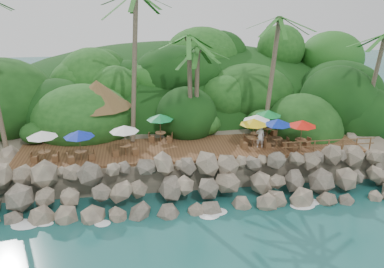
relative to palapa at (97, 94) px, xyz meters
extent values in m
plane|color=#19514F|center=(7.17, -10.05, -5.79)|extent=(140.00, 140.00, 0.00)
cube|color=gray|center=(7.17, 5.95, -4.74)|extent=(32.00, 25.20, 2.10)
ellipsoid|color=#143811|center=(7.17, 13.45, -5.79)|extent=(44.80, 28.00, 15.40)
cube|color=brown|center=(7.17, -4.05, -3.59)|extent=(26.00, 5.00, 0.20)
ellipsoid|color=white|center=(-4.83, -9.75, -5.76)|extent=(1.20, 0.80, 0.06)
ellipsoid|color=white|center=(-1.83, -9.75, -5.76)|extent=(1.20, 0.80, 0.06)
ellipsoid|color=white|center=(1.17, -9.75, -5.76)|extent=(1.20, 0.80, 0.06)
ellipsoid|color=white|center=(4.17, -9.75, -5.76)|extent=(1.20, 0.80, 0.06)
ellipsoid|color=white|center=(7.17, -9.75, -5.76)|extent=(1.20, 0.80, 0.06)
ellipsoid|color=white|center=(10.17, -9.75, -5.76)|extent=(1.20, 0.80, 0.06)
ellipsoid|color=white|center=(13.17, -9.75, -5.76)|extent=(1.20, 0.80, 0.06)
ellipsoid|color=white|center=(16.17, -9.75, -5.76)|extent=(1.20, 0.80, 0.06)
ellipsoid|color=white|center=(19.17, -9.75, -5.76)|extent=(1.20, 0.80, 0.06)
cylinder|color=brown|center=(3.07, -1.42, 2.13)|extent=(1.26, 2.00, 11.16)
cylinder|color=brown|center=(7.94, -1.25, 0.13)|extent=(0.61, 0.78, 7.25)
ellipsoid|color=#23601E|center=(7.94, -1.25, 3.75)|extent=(6.00, 6.00, 2.40)
cylinder|color=brown|center=(7.37, -1.49, 0.57)|extent=(0.72, 0.94, 8.13)
ellipsoid|color=#23601E|center=(7.37, -1.49, 4.63)|extent=(6.00, 6.00, 2.40)
cylinder|color=brown|center=(13.90, -1.86, 1.22)|extent=(1.35, 1.11, 9.40)
ellipsoid|color=#23601E|center=(13.90, -1.86, 5.92)|extent=(6.00, 6.00, 2.40)
cylinder|color=brown|center=(23.24, -1.16, 0.48)|extent=(0.77, 1.16, 7.93)
ellipsoid|color=#23601E|center=(23.24, -1.16, 4.44)|extent=(6.00, 6.00, 2.40)
cylinder|color=brown|center=(-1.40, -1.40, -2.29)|extent=(0.16, 0.16, 2.40)
cylinder|color=brown|center=(1.40, -1.40, -2.29)|extent=(0.16, 0.16, 2.40)
cylinder|color=brown|center=(-1.40, 1.40, -2.29)|extent=(0.16, 0.16, 2.40)
cylinder|color=brown|center=(1.40, 1.40, -2.29)|extent=(0.16, 0.16, 2.40)
cone|color=brown|center=(0.00, 0.00, 0.01)|extent=(5.52, 5.52, 2.20)
cylinder|color=brown|center=(13.59, -2.54, -3.12)|extent=(0.08, 0.08, 0.75)
cylinder|color=brown|center=(13.59, -2.54, -2.73)|extent=(0.85, 0.85, 0.05)
cylinder|color=brown|center=(13.59, -2.54, -2.38)|extent=(0.05, 0.05, 2.22)
cone|color=#0D7930|center=(13.59, -2.54, -1.42)|extent=(2.12, 2.12, 0.45)
cube|color=brown|center=(12.91, -2.76, -3.26)|extent=(0.53, 0.53, 0.46)
cube|color=brown|center=(14.26, -2.33, -3.26)|extent=(0.53, 0.53, 0.46)
cylinder|color=brown|center=(4.88, -2.45, -3.12)|extent=(0.08, 0.08, 0.75)
cylinder|color=brown|center=(4.88, -2.45, -2.73)|extent=(0.85, 0.85, 0.05)
cylinder|color=brown|center=(4.88, -2.45, -2.38)|extent=(0.05, 0.05, 2.22)
cone|color=#0D7837|center=(4.88, -2.45, -1.42)|extent=(2.12, 2.12, 0.45)
cube|color=brown|center=(4.18, -2.32, -3.26)|extent=(0.49, 0.49, 0.46)
cube|color=brown|center=(5.58, -2.57, -3.26)|extent=(0.49, 0.49, 0.46)
cylinder|color=brown|center=(12.29, -3.68, -3.12)|extent=(0.08, 0.08, 0.75)
cylinder|color=brown|center=(12.29, -3.68, -2.73)|extent=(0.85, 0.85, 0.05)
cylinder|color=brown|center=(12.29, -3.68, -2.38)|extent=(0.05, 0.05, 2.22)
cone|color=white|center=(12.29, -3.68, -1.42)|extent=(2.12, 2.12, 0.45)
cube|color=brown|center=(11.60, -3.52, -3.26)|extent=(0.51, 0.51, 0.46)
cube|color=brown|center=(12.98, -3.84, -3.26)|extent=(0.51, 0.51, 0.46)
cylinder|color=brown|center=(-3.39, -5.30, -3.12)|extent=(0.08, 0.08, 0.75)
cylinder|color=brown|center=(-3.39, -5.30, -2.73)|extent=(0.85, 0.85, 0.05)
cylinder|color=brown|center=(-3.39, -5.30, -2.38)|extent=(0.05, 0.05, 2.22)
cone|color=silver|center=(-3.39, -5.30, -1.42)|extent=(2.12, 2.12, 0.45)
cube|color=brown|center=(-4.10, -5.27, -3.26)|extent=(0.44, 0.44, 0.46)
cube|color=brown|center=(-2.69, -5.32, -3.26)|extent=(0.44, 0.44, 0.46)
cylinder|color=brown|center=(13.56, -4.93, -3.12)|extent=(0.08, 0.08, 0.75)
cylinder|color=brown|center=(13.56, -4.93, -2.73)|extent=(0.85, 0.85, 0.05)
cylinder|color=brown|center=(13.56, -4.93, -2.38)|extent=(0.05, 0.05, 2.22)
cone|color=#0B2496|center=(13.56, -4.93, -1.42)|extent=(2.12, 2.12, 0.45)
cube|color=brown|center=(12.86, -4.98, -3.26)|extent=(0.46, 0.46, 0.46)
cube|color=brown|center=(14.27, -4.87, -3.26)|extent=(0.46, 0.46, 0.46)
cylinder|color=brown|center=(-0.90, -5.55, -3.12)|extent=(0.08, 0.08, 0.75)
cylinder|color=brown|center=(-0.90, -5.55, -2.73)|extent=(0.85, 0.85, 0.05)
cylinder|color=brown|center=(-0.90, -5.55, -2.38)|extent=(0.05, 0.05, 2.22)
cone|color=#0C219C|center=(-0.90, -5.55, -1.42)|extent=(2.12, 2.12, 0.45)
cube|color=brown|center=(-1.58, -5.75, -3.26)|extent=(0.53, 0.53, 0.46)
cube|color=brown|center=(-0.22, -5.35, -3.26)|extent=(0.53, 0.53, 0.46)
cylinder|color=brown|center=(15.24, -5.47, -3.12)|extent=(0.08, 0.08, 0.75)
cylinder|color=brown|center=(15.24, -5.47, -2.73)|extent=(0.85, 0.85, 0.05)
cylinder|color=brown|center=(15.24, -5.47, -2.38)|extent=(0.05, 0.05, 2.22)
cone|color=red|center=(15.24, -5.47, -1.42)|extent=(2.12, 2.12, 0.45)
cube|color=brown|center=(14.59, -5.75, -3.26)|extent=(0.56, 0.56, 0.46)
cube|color=brown|center=(15.89, -5.18, -3.26)|extent=(0.56, 0.56, 0.46)
cylinder|color=brown|center=(11.77, -4.62, -3.12)|extent=(0.08, 0.08, 0.75)
cylinder|color=brown|center=(11.77, -4.62, -2.73)|extent=(0.85, 0.85, 0.05)
cylinder|color=brown|center=(11.77, -4.62, -2.38)|extent=(0.05, 0.05, 2.22)
cone|color=gold|center=(11.77, -4.62, -1.42)|extent=(2.12, 2.12, 0.45)
cube|color=brown|center=(11.07, -4.74, -3.26)|extent=(0.49, 0.49, 0.46)
cube|color=brown|center=(12.47, -4.50, -3.26)|extent=(0.49, 0.49, 0.46)
cylinder|color=brown|center=(2.17, -4.88, -3.12)|extent=(0.08, 0.08, 0.75)
cylinder|color=brown|center=(2.17, -4.88, -2.73)|extent=(0.85, 0.85, 0.05)
cylinder|color=brown|center=(2.17, -4.88, -2.38)|extent=(0.05, 0.05, 2.22)
cone|color=white|center=(2.17, -4.88, -1.42)|extent=(2.12, 2.12, 0.45)
cube|color=brown|center=(1.46, -4.94, -3.26)|extent=(0.46, 0.46, 0.46)
cube|color=brown|center=(2.87, -4.81, -3.26)|extent=(0.46, 0.46, 0.46)
cylinder|color=brown|center=(13.75, -6.40, -2.99)|extent=(0.10, 0.10, 1.00)
cylinder|color=brown|center=(14.85, -6.40, -2.99)|extent=(0.10, 0.10, 1.00)
cylinder|color=brown|center=(15.95, -6.40, -2.99)|extent=(0.10, 0.10, 1.00)
cylinder|color=brown|center=(17.05, -6.40, -2.99)|extent=(0.10, 0.10, 1.00)
cylinder|color=brown|center=(18.15, -6.40, -2.99)|extent=(0.10, 0.10, 1.00)
cylinder|color=brown|center=(19.25, -6.40, -2.99)|extent=(0.10, 0.10, 1.00)
cylinder|color=brown|center=(20.35, -6.40, -2.99)|extent=(0.10, 0.10, 1.00)
cube|color=brown|center=(17.05, -6.40, -2.54)|extent=(7.20, 0.06, 0.06)
cube|color=brown|center=(17.05, -6.40, -2.94)|extent=(7.20, 0.06, 0.06)
imported|color=silver|center=(12.31, -4.71, -2.59)|extent=(0.73, 0.56, 1.80)
camera|label=1|loc=(3.22, -32.26, 7.79)|focal=37.43mm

